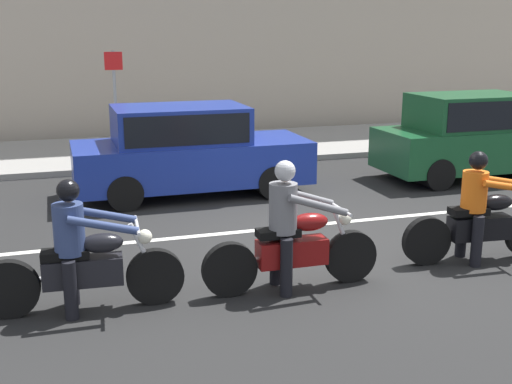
% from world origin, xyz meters
% --- Properties ---
extents(ground_plane, '(80.00, 80.00, 0.00)m').
position_xyz_m(ground_plane, '(0.00, 0.00, 0.00)').
color(ground_plane, black).
extents(sidewalk_slab, '(40.00, 4.40, 0.14)m').
position_xyz_m(sidewalk_slab, '(0.00, 8.00, 0.07)').
color(sidewalk_slab, gray).
rests_on(sidewalk_slab, ground_plane).
extents(lane_marking_stripe, '(18.00, 0.14, 0.01)m').
position_xyz_m(lane_marking_stripe, '(-0.55, 0.90, 0.00)').
color(lane_marking_stripe, silver).
rests_on(lane_marking_stripe, ground_plane).
extents(motorcycle_with_rider_gray, '(2.25, 0.70, 1.62)m').
position_xyz_m(motorcycle_with_rider_gray, '(-0.84, -1.47, 0.66)').
color(motorcycle_with_rider_gray, black).
rests_on(motorcycle_with_rider_gray, ground_plane).
extents(motorcycle_with_rider_orange_stripe, '(2.22, 0.70, 1.54)m').
position_xyz_m(motorcycle_with_rider_orange_stripe, '(1.96, -1.31, 0.63)').
color(motorcycle_with_rider_orange_stripe, black).
rests_on(motorcycle_with_rider_orange_stripe, ground_plane).
extents(motorcycle_with_rider_denim_blue, '(2.27, 0.70, 1.54)m').
position_xyz_m(motorcycle_with_rider_denim_blue, '(-3.30, -1.36, 0.63)').
color(motorcycle_with_rider_denim_blue, black).
rests_on(motorcycle_with_rider_denim_blue, ground_plane).
extents(parked_hatchback_forest_green, '(3.83, 1.76, 1.80)m').
position_xyz_m(parked_hatchback_forest_green, '(4.90, 3.10, 0.93)').
color(parked_hatchback_forest_green, '#164C28').
rests_on(parked_hatchback_forest_green, ground_plane).
extents(parked_sedan_cobalt_blue, '(4.45, 1.82, 1.72)m').
position_xyz_m(parked_sedan_cobalt_blue, '(-1.09, 3.49, 0.88)').
color(parked_sedan_cobalt_blue, navy).
rests_on(parked_sedan_cobalt_blue, ground_plane).
extents(street_sign_post, '(0.44, 0.08, 2.47)m').
position_xyz_m(street_sign_post, '(-1.99, 8.06, 1.64)').
color(street_sign_post, gray).
rests_on(street_sign_post, sidewalk_slab).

